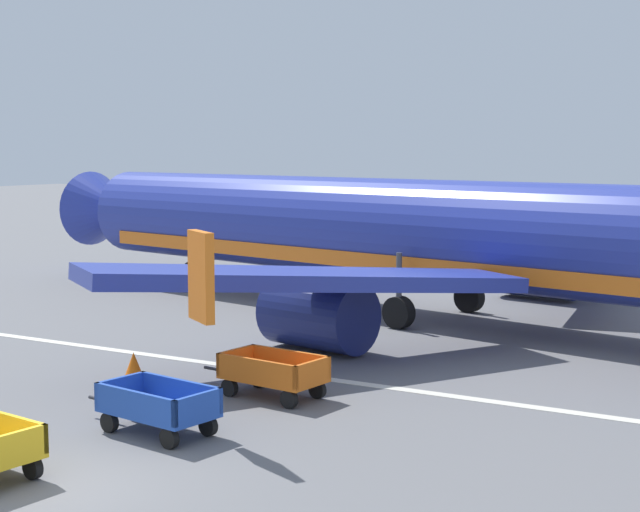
{
  "coord_description": "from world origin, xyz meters",
  "views": [
    {
      "loc": [
        12.44,
        -12.08,
        6.1
      ],
      "look_at": [
        -2.23,
        13.48,
        2.8
      ],
      "focal_mm": 54.12,
      "sensor_mm": 36.0,
      "label": 1
    }
  ],
  "objects": [
    {
      "name": "baggage_cart_fourth_in_row",
      "position": [
        -0.11,
        7.45,
        0.6
      ],
      "size": [
        3.61,
        1.68,
        1.07
      ],
      "color": "orange",
      "rests_on": "ground"
    },
    {
      "name": "ground_plane",
      "position": [
        0.0,
        0.0,
        0.0
      ],
      "size": [
        220.0,
        220.0,
        0.0
      ],
      "primitive_type": "plane",
      "color": "slate"
    },
    {
      "name": "apron_stripe",
      "position": [
        0.0,
        9.72,
        0.01
      ],
      "size": [
        120.0,
        0.36,
        0.01
      ],
      "primitive_type": "cube",
      "color": "silver",
      "rests_on": "ground"
    },
    {
      "name": "airplane",
      "position": [
        -2.32,
        19.71,
        3.05
      ],
      "size": [
        37.46,
        30.27,
        11.34
      ],
      "color": "#28389E",
      "rests_on": "ground"
    },
    {
      "name": "baggage_cart_third_in_row",
      "position": [
        -0.6,
        3.65,
        0.6
      ],
      "size": [
        3.62,
        1.74,
        1.07
      ],
      "color": "#234CB2",
      "rests_on": "ground"
    },
    {
      "name": "traffic_cone_near_plane",
      "position": [
        -4.45,
        7.34,
        0.34
      ],
      "size": [
        0.52,
        0.52,
        0.69
      ],
      "primitive_type": "cone",
      "color": "orange",
      "rests_on": "ground"
    }
  ]
}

